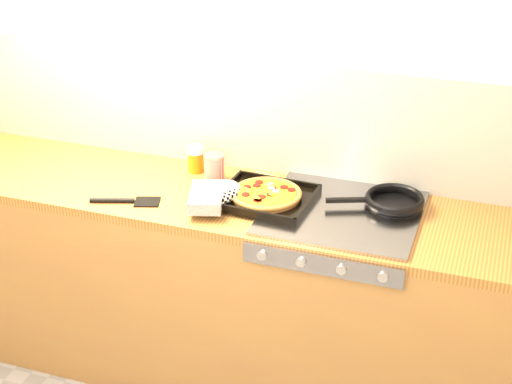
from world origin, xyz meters
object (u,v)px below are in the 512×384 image
at_px(tomato_can, 214,168).
at_px(juice_glass, 196,159).
at_px(pizza_on_tray, 250,195).
at_px(frying_pan, 393,201).

bearing_deg(tomato_can, juice_glass, 149.90).
distance_m(pizza_on_tray, juice_glass, 0.39).
bearing_deg(frying_pan, pizza_on_tray, -165.42).
height_order(pizza_on_tray, tomato_can, tomato_can).
distance_m(pizza_on_tray, tomato_can, 0.26).
height_order(pizza_on_tray, frying_pan, pizza_on_tray).
height_order(frying_pan, tomato_can, tomato_can).
distance_m(pizza_on_tray, frying_pan, 0.57).
height_order(frying_pan, juice_glass, juice_glass).
xyz_separation_m(frying_pan, tomato_can, (-0.76, 0.01, 0.02)).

